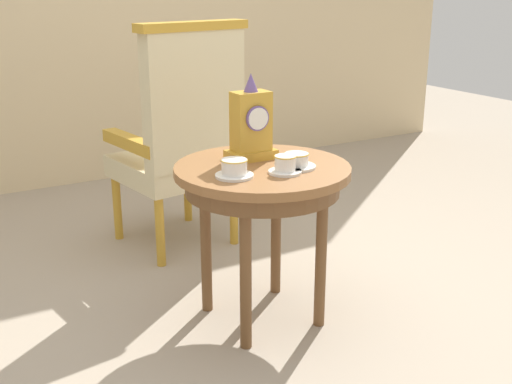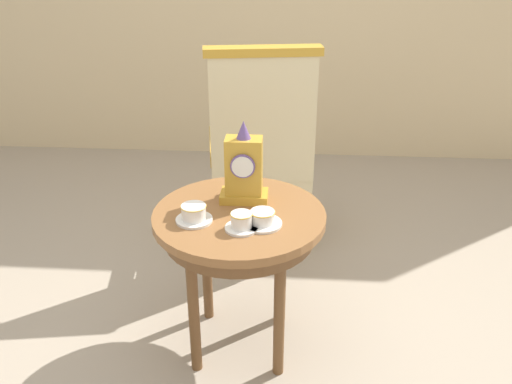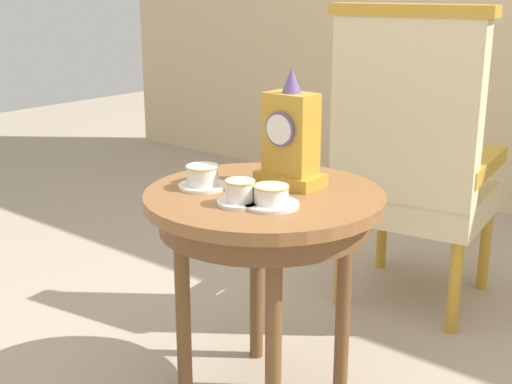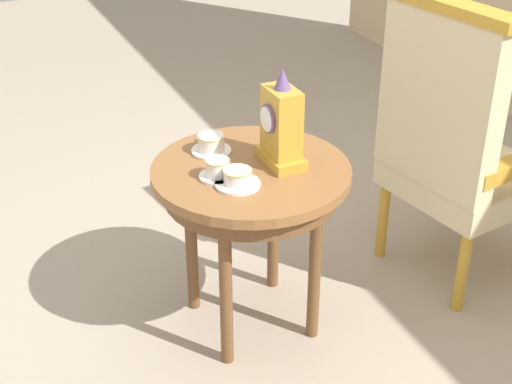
{
  "view_description": "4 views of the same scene",
  "coord_description": "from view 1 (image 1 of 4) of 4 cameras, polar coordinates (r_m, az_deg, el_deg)",
  "views": [
    {
      "loc": [
        -1.19,
        -2.04,
        1.32
      ],
      "look_at": [
        0.0,
        0.03,
        0.53
      ],
      "focal_mm": 45.23,
      "sensor_mm": 36.0,
      "label": 1
    },
    {
      "loc": [
        0.2,
        -1.86,
        1.65
      ],
      "look_at": [
        0.06,
        0.13,
        0.67
      ],
      "focal_mm": 38.25,
      "sensor_mm": 36.0,
      "label": 2
    },
    {
      "loc": [
        1.18,
        -1.46,
        1.21
      ],
      "look_at": [
        -0.06,
        0.03,
        0.63
      ],
      "focal_mm": 49.19,
      "sensor_mm": 36.0,
      "label": 3
    },
    {
      "loc": [
        2.01,
        -0.9,
        1.79
      ],
      "look_at": [
        0.04,
        -0.01,
        0.57
      ],
      "focal_mm": 51.93,
      "sensor_mm": 36.0,
      "label": 4
    }
  ],
  "objects": [
    {
      "name": "teacup_center",
      "position": [
        2.42,
        3.59,
        2.73
      ],
      "size": [
        0.15,
        0.15,
        0.06
      ],
      "color": "white",
      "rests_on": "side_table"
    },
    {
      "name": "mantel_clock",
      "position": [
        2.51,
        -0.43,
        5.92
      ],
      "size": [
        0.19,
        0.11,
        0.34
      ],
      "color": "gold",
      "rests_on": "side_table"
    },
    {
      "name": "side_table",
      "position": [
        2.47,
        0.56,
        0.58
      ],
      "size": [
        0.68,
        0.68,
        0.65
      ],
      "color": "brown",
      "rests_on": "ground"
    },
    {
      "name": "teacup_left",
      "position": [
        2.3,
        -1.93,
        2.07
      ],
      "size": [
        0.14,
        0.14,
        0.07
      ],
      "color": "white",
      "rests_on": "side_table"
    },
    {
      "name": "ground_plane",
      "position": [
        2.71,
        0.34,
        -10.9
      ],
      "size": [
        10.0,
        10.0,
        0.0
      ],
      "primitive_type": "plane",
      "color": "tan"
    },
    {
      "name": "armchair",
      "position": [
        3.19,
        -6.49,
        5.01
      ],
      "size": [
        0.62,
        0.61,
        1.14
      ],
      "color": "beige",
      "rests_on": "ground"
    },
    {
      "name": "teacup_right",
      "position": [
        2.35,
        2.59,
        2.38
      ],
      "size": [
        0.12,
        0.12,
        0.07
      ],
      "color": "white",
      "rests_on": "side_table"
    }
  ]
}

